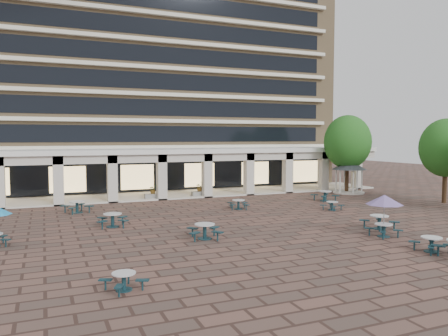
{
  "coord_description": "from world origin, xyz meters",
  "views": [
    {
      "loc": [
        -11.59,
        -24.71,
        5.44
      ],
      "look_at": [
        -0.11,
        3.0,
        3.34
      ],
      "focal_mm": 35.0,
      "sensor_mm": 36.0,
      "label": 1
    }
  ],
  "objects_px": {
    "picnic_table_0": "(124,280)",
    "planter_right": "(200,190)",
    "planter_left": "(153,193)",
    "picnic_table_3": "(431,243)",
    "gazebo": "(349,169)"
  },
  "relations": [
    {
      "from": "picnic_table_0",
      "to": "planter_right",
      "type": "height_order",
      "value": "planter_right"
    },
    {
      "from": "planter_left",
      "to": "planter_right",
      "type": "height_order",
      "value": "planter_right"
    },
    {
      "from": "picnic_table_3",
      "to": "gazebo",
      "type": "xyz_separation_m",
      "value": [
        10.61,
        19.47,
        1.96
      ]
    },
    {
      "from": "planter_left",
      "to": "planter_right",
      "type": "xyz_separation_m",
      "value": [
        4.36,
        -0.0,
        0.03
      ]
    },
    {
      "from": "gazebo",
      "to": "planter_right",
      "type": "distance_m",
      "value": 14.8
    },
    {
      "from": "gazebo",
      "to": "planter_left",
      "type": "bearing_deg",
      "value": 170.76
    },
    {
      "from": "gazebo",
      "to": "planter_left",
      "type": "xyz_separation_m",
      "value": [
        -18.73,
        3.05,
        -1.84
      ]
    },
    {
      "from": "picnic_table_0",
      "to": "planter_right",
      "type": "bearing_deg",
      "value": 43.35
    },
    {
      "from": "picnic_table_0",
      "to": "picnic_table_3",
      "type": "distance_m",
      "value": 14.42
    },
    {
      "from": "gazebo",
      "to": "picnic_table_0",
      "type": "bearing_deg",
      "value": -142.57
    },
    {
      "from": "picnic_table_0",
      "to": "planter_right",
      "type": "relative_size",
      "value": 1.16
    },
    {
      "from": "picnic_table_3",
      "to": "planter_right",
      "type": "height_order",
      "value": "planter_right"
    },
    {
      "from": "picnic_table_0",
      "to": "planter_right",
      "type": "distance_m",
      "value": 24.62
    },
    {
      "from": "picnic_table_3",
      "to": "planter_left",
      "type": "xyz_separation_m",
      "value": [
        -8.12,
        22.52,
        0.12
      ]
    },
    {
      "from": "gazebo",
      "to": "planter_left",
      "type": "distance_m",
      "value": 19.06
    }
  ]
}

